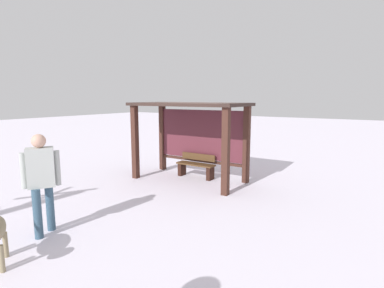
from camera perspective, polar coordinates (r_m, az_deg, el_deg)
The scene contains 4 objects.
ground_plane at distance 8.88m, azimuth -0.52°, elevation -6.86°, with size 60.00×60.00×0.00m, color white.
bus_shelter at distance 8.77m, azimuth 0.25°, elevation 3.85°, with size 3.31×1.65×2.26m.
bench_left_inside at distance 9.11m, azimuth 0.79°, elevation -4.28°, with size 1.21×0.35×0.71m.
person_walking at distance 5.83m, azimuth -26.72°, elevation -5.49°, with size 0.46×0.57×1.79m.
Camera 1 is at (4.65, -7.17, 2.41)m, focal length 28.06 mm.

